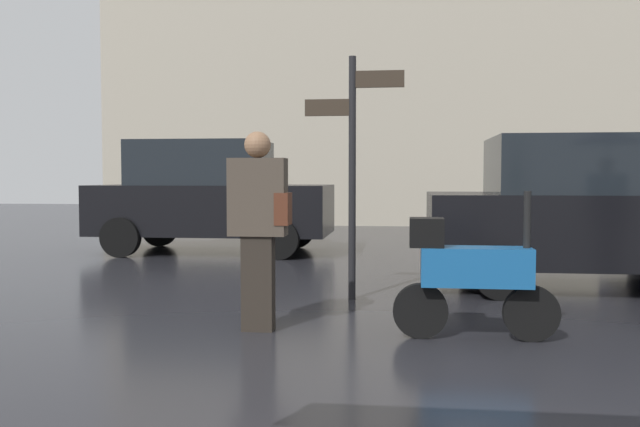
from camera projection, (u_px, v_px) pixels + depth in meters
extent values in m
cube|color=#2A241E|center=(258.00, 283.00, 6.06)|extent=(0.27, 0.17, 0.84)
cube|color=#473D33|center=(258.00, 197.00, 6.02)|extent=(0.50, 0.22, 0.68)
sphere|color=#936B4C|center=(258.00, 145.00, 6.00)|extent=(0.23, 0.23, 0.23)
cube|color=#512819|center=(283.00, 209.00, 6.00)|extent=(0.12, 0.24, 0.28)
cylinder|color=black|center=(531.00, 313.00, 5.67)|extent=(0.46, 0.09, 0.46)
cylinder|color=black|center=(420.00, 311.00, 5.78)|extent=(0.46, 0.09, 0.46)
cube|color=#195999|center=(476.00, 267.00, 5.71)|extent=(0.90, 0.32, 0.32)
cube|color=black|center=(427.00, 232.00, 5.74)|extent=(0.28, 0.28, 0.24)
cylinder|color=black|center=(527.00, 225.00, 5.64)|extent=(0.06, 0.06, 0.55)
cube|color=black|center=(609.00, 229.00, 8.32)|extent=(4.30, 1.87, 0.85)
cube|color=black|center=(592.00, 165.00, 8.31)|extent=(2.36, 1.72, 0.68)
cylinder|color=black|center=(482.00, 254.00, 9.44)|extent=(0.60, 0.18, 0.60)
cylinder|color=black|center=(501.00, 272.00, 7.58)|extent=(0.60, 0.18, 0.60)
cube|color=black|center=(214.00, 209.00, 12.30)|extent=(4.14, 1.86, 0.87)
cube|color=black|center=(202.00, 163.00, 12.28)|extent=(2.28, 1.71, 0.78)
cylinder|color=black|center=(296.00, 230.00, 13.08)|extent=(0.67, 0.18, 0.67)
cylinder|color=black|center=(278.00, 239.00, 11.24)|extent=(0.67, 0.18, 0.67)
cylinder|color=black|center=(160.00, 229.00, 13.41)|extent=(0.67, 0.18, 0.67)
cylinder|color=black|center=(120.00, 237.00, 11.57)|extent=(0.67, 0.18, 0.67)
cylinder|color=black|center=(352.00, 179.00, 7.55)|extent=(0.08, 0.08, 2.66)
cube|color=#33281E|center=(378.00, 79.00, 7.46)|extent=(0.56, 0.04, 0.18)
cube|color=#33281E|center=(329.00, 108.00, 7.54)|extent=(0.52, 0.04, 0.18)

